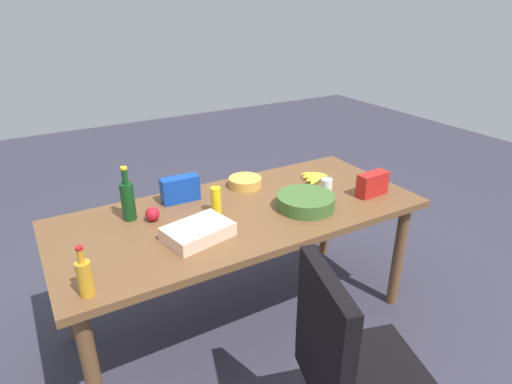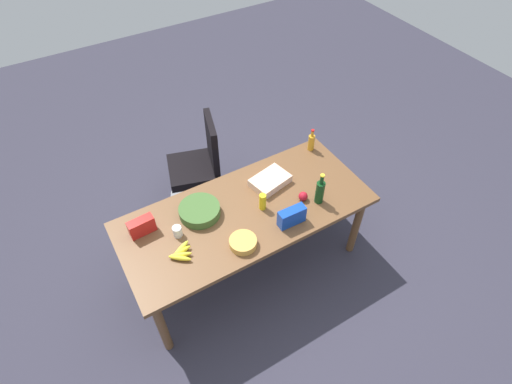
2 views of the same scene
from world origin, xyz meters
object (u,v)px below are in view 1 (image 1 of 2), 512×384
Objects in this scene: wine_bottle at (128,200)px; banana_bunch at (315,177)px; sheet_cake at (198,232)px; apple_red at (152,214)px; chip_bag_red at (372,184)px; mustard_bottle at (216,200)px; conference_table at (241,223)px; chip_bag_blue at (180,189)px; paper_cup at (326,186)px; salad_bowl at (306,202)px; dressing_bottle at (85,277)px; chip_bowl at (245,182)px.

banana_bunch is at bearing 176.06° from wine_bottle.
apple_red is at bearing -64.75° from sheet_cake.
chip_bag_red is 1.32× the size of mustard_bottle.
conference_table is 0.21m from mustard_bottle.
conference_table is at bearing -154.23° from sheet_cake.
chip_bag_blue is at bearing -144.99° from apple_red.
chip_bag_red is 1.14m from chip_bag_blue.
apple_red is at bearing -15.50° from chip_bag_red.
paper_cup reaches higher than salad_bowl.
mustard_bottle reaches higher than banana_bunch.
mustard_bottle reaches higher than sheet_cake.
chip_bag_red is (-1.67, -0.13, -0.02)m from dressing_bottle.
sheet_cake is at bearing 6.84° from paper_cup.
paper_cup is 0.59× the size of mustard_bottle.
dressing_bottle is 1.02× the size of chip_bag_blue.
salad_bowl is (0.29, 0.29, 0.01)m from banana_bunch.
wine_bottle is 0.65m from dressing_bottle.
salad_bowl is 2.16× the size of mustard_bottle.
mustard_bottle is (0.92, -0.26, 0.01)m from chip_bag_red.
paper_cup is 0.88m from chip_bag_blue.
paper_cup reaches higher than banana_bunch.
wine_bottle is (0.10, -0.08, 0.08)m from apple_red.
salad_bowl is (-0.80, 0.29, 0.00)m from apple_red.
conference_table is at bearing 163.86° from apple_red.
mustard_bottle is (0.13, -0.04, 0.16)m from conference_table.
wine_bottle reaches higher than chip_bowl.
chip_bag_blue is 0.27m from mustard_bottle.
chip_bowl is 1.37× the size of mustard_bottle.
apple_red is (1.03, -0.18, -0.01)m from paper_cup.
conference_table is 0.36m from chip_bowl.
salad_bowl is 0.66m from sheet_cake.
chip_bag_red is at bearing 164.88° from conference_table.
wine_bottle reaches higher than salad_bowl.
chip_bag_blue is at bearing -25.93° from chip_bag_red.
mustard_bottle is at bearing 6.58° from banana_bunch.
paper_cup is 0.45× the size of chip_bag_red.
sheet_cake is 0.67m from chip_bowl.
salad_bowl is 1.02× the size of sheet_cake.
chip_bowl is at bearing 179.20° from chip_bag_blue.
chip_bag_red reaches higher than banana_bunch.
conference_table is at bearing 160.92° from mustard_bottle.
sheet_cake reaches higher than conference_table.
wine_bottle is (1.19, -0.08, 0.09)m from banana_bunch.
chip_bag_red is at bearing -175.40° from dressing_bottle.
mustard_bottle is (-0.11, 0.24, 0.00)m from chip_bag_blue.
chip_bag_red is (-0.45, 0.06, 0.03)m from salad_bowl.
banana_bunch is (-0.06, -0.18, -0.02)m from paper_cup.
conference_table is at bearing -24.97° from salad_bowl.
dressing_bottle is at bearing 17.56° from banana_bunch.
conference_table is 22.83× the size of paper_cup.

